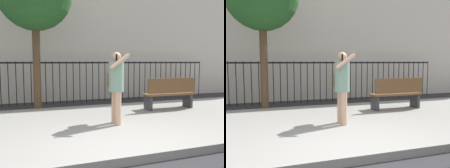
{
  "view_description": "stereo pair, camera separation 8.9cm",
  "coord_description": "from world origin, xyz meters",
  "views": [
    {
      "loc": [
        -1.48,
        -3.2,
        1.58
      ],
      "look_at": [
        0.4,
        2.19,
        1.05
      ],
      "focal_mm": 38.27,
      "sensor_mm": 36.0,
      "label": 1
    },
    {
      "loc": [
        -1.4,
        -3.23,
        1.58
      ],
      "look_at": [
        0.4,
        2.19,
        1.05
      ],
      "focal_mm": 38.27,
      "sensor_mm": 36.0,
      "label": 2
    }
  ],
  "objects": [
    {
      "name": "ground_plane",
      "position": [
        0.0,
        0.0,
        0.0
      ],
      "size": [
        60.0,
        60.0,
        0.0
      ],
      "primitive_type": "plane",
      "color": "#28282B"
    },
    {
      "name": "iron_fence",
      "position": [
        0.0,
        5.9,
        1.02
      ],
      "size": [
        12.03,
        0.04,
        1.6
      ],
      "color": "black",
      "rests_on": "ground"
    },
    {
      "name": "street_bench",
      "position": [
        2.55,
        2.99,
        0.65
      ],
      "size": [
        1.6,
        0.45,
        0.95
      ],
      "color": "brown",
      "rests_on": "sidewalk"
    },
    {
      "name": "pedestrian_on_phone",
      "position": [
        0.4,
        1.91,
        1.11
      ],
      "size": [
        0.48,
        0.66,
        1.65
      ],
      "color": "tan",
      "rests_on": "sidewalk"
    },
    {
      "name": "sidewalk",
      "position": [
        0.0,
        2.2,
        0.07
      ],
      "size": [
        28.0,
        4.4,
        0.15
      ],
      "primitive_type": "cube",
      "color": "gray",
      "rests_on": "ground"
    }
  ]
}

